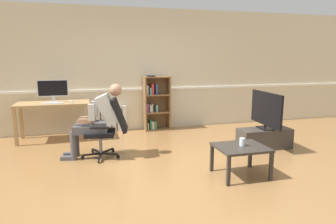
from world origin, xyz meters
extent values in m
plane|color=olive|center=(0.00, 0.00, 0.00)|extent=(18.00, 18.00, 0.00)
cube|color=beige|center=(0.00, 2.65, 1.35)|extent=(12.00, 0.10, 2.70)
cube|color=white|center=(0.00, 2.58, 0.92)|extent=(12.00, 0.03, 0.05)
cube|color=tan|center=(-2.50, 1.87, 0.36)|extent=(0.06, 0.06, 0.72)
cube|color=tan|center=(-1.19, 1.87, 0.36)|extent=(0.06, 0.06, 0.72)
cube|color=tan|center=(-1.19, 2.43, 0.36)|extent=(0.06, 0.06, 0.72)
cube|color=tan|center=(-2.50, 2.43, 0.36)|extent=(0.06, 0.06, 0.72)
cube|color=tan|center=(-1.85, 2.15, 0.74)|extent=(1.39, 0.64, 0.04)
cube|color=silver|center=(-1.84, 2.21, 0.76)|extent=(0.18, 0.14, 0.01)
cube|color=silver|center=(-1.84, 2.23, 0.82)|extent=(0.04, 0.02, 0.10)
cube|color=silver|center=(-1.84, 2.23, 1.03)|extent=(0.60, 0.02, 0.33)
cube|color=black|center=(-1.84, 2.22, 1.03)|extent=(0.55, 0.00, 0.30)
cube|color=white|center=(-1.84, 2.01, 0.77)|extent=(0.40, 0.12, 0.02)
cube|color=white|center=(-1.51, 2.03, 0.77)|extent=(0.06, 0.10, 0.03)
cube|color=brown|center=(0.05, 2.42, 0.61)|extent=(0.03, 0.28, 1.22)
cube|color=brown|center=(0.59, 2.42, 0.61)|extent=(0.03, 0.28, 1.22)
cube|color=brown|center=(0.32, 2.56, 0.61)|extent=(0.55, 0.02, 1.22)
cube|color=brown|center=(0.32, 2.42, 0.01)|extent=(0.52, 0.28, 0.03)
cube|color=brown|center=(0.32, 2.42, 0.41)|extent=(0.52, 0.28, 0.03)
cube|color=brown|center=(0.32, 2.42, 0.81)|extent=(0.52, 0.28, 0.03)
cube|color=brown|center=(0.32, 2.42, 1.20)|extent=(0.52, 0.28, 0.03)
cube|color=beige|center=(0.10, 2.41, 0.11)|extent=(0.02, 0.19, 0.16)
cube|color=#89428E|center=(0.10, 2.43, 0.52)|extent=(0.04, 0.19, 0.20)
cube|color=beige|center=(0.10, 2.44, 0.92)|extent=(0.04, 0.19, 0.20)
cube|color=#38844C|center=(0.16, 2.42, 0.13)|extent=(0.03, 0.19, 0.21)
cube|color=beige|center=(0.16, 2.42, 0.50)|extent=(0.04, 0.19, 0.16)
cube|color=#6699A3|center=(0.16, 2.40, 0.90)|extent=(0.03, 0.19, 0.16)
cube|color=beige|center=(0.21, 2.42, 0.12)|extent=(0.05, 0.19, 0.18)
cube|color=beige|center=(0.20, 2.44, 0.52)|extent=(0.03, 0.19, 0.19)
cube|color=red|center=(0.21, 2.41, 0.94)|extent=(0.05, 0.19, 0.24)
cube|color=#38844C|center=(0.27, 2.43, 0.12)|extent=(0.04, 0.19, 0.18)
cube|color=#6699A3|center=(0.30, 2.43, 0.50)|extent=(0.04, 0.19, 0.15)
cube|color=#2D519E|center=(0.29, 2.40, 0.93)|extent=(0.03, 0.19, 0.23)
cube|color=black|center=(0.18, 2.41, 1.23)|extent=(0.16, 0.22, 0.02)
cube|color=white|center=(-1.10, 2.54, 0.29)|extent=(0.09, 0.08, 0.57)
cube|color=white|center=(-0.99, 2.54, 0.29)|extent=(0.09, 0.08, 0.57)
cube|color=white|center=(-0.87, 2.54, 0.29)|extent=(0.09, 0.08, 0.57)
cube|color=white|center=(-0.75, 2.54, 0.29)|extent=(0.09, 0.08, 0.57)
cube|color=white|center=(-0.64, 2.54, 0.29)|extent=(0.09, 0.08, 0.57)
cube|color=white|center=(-0.52, 2.54, 0.29)|extent=(0.09, 0.08, 0.57)
cube|color=white|center=(-0.40, 2.54, 0.29)|extent=(0.09, 0.08, 0.57)
cube|color=black|center=(-1.04, 0.67, 0.07)|extent=(0.09, 0.30, 0.02)
cylinder|color=black|center=(-1.06, 0.52, 0.03)|extent=(0.03, 0.06, 0.06)
cube|color=black|center=(-0.88, 0.75, 0.07)|extent=(0.28, 0.17, 0.02)
cylinder|color=black|center=(-0.75, 0.68, 0.03)|extent=(0.06, 0.05, 0.06)
cube|color=black|center=(-0.91, 0.92, 0.07)|extent=(0.24, 0.23, 0.02)
cylinder|color=black|center=(-0.80, 1.03, 0.03)|extent=(0.06, 0.05, 0.06)
cube|color=black|center=(-1.08, 0.95, 0.07)|extent=(0.16, 0.29, 0.02)
cylinder|color=black|center=(-1.15, 1.09, 0.03)|extent=(0.04, 0.06, 0.06)
cube|color=black|center=(-1.16, 0.80, 0.07)|extent=(0.30, 0.08, 0.02)
cylinder|color=black|center=(-1.31, 0.78, 0.03)|extent=(0.06, 0.03, 0.06)
cylinder|color=gray|center=(-1.01, 0.82, 0.23)|extent=(0.05, 0.05, 0.30)
cube|color=black|center=(-1.01, 0.82, 0.41)|extent=(0.53, 0.53, 0.07)
cube|color=black|center=(-0.69, 0.76, 0.71)|extent=(0.31, 0.47, 0.55)
cube|color=black|center=(-0.95, 1.07, 0.56)|extent=(0.28, 0.09, 0.03)
cube|color=black|center=(-1.04, 0.56, 0.56)|extent=(0.28, 0.09, 0.03)
cube|color=#4C4C51|center=(-1.01, 0.82, 0.52)|extent=(0.31, 0.38, 0.14)
cube|color=#B2B2AD|center=(-0.88, 0.80, 0.81)|extent=(0.43, 0.40, 0.52)
sphere|color=#A87A5B|center=(-0.75, 0.77, 1.12)|extent=(0.20, 0.20, 0.20)
cube|color=white|center=(-1.29, 0.87, 0.62)|extent=(0.15, 0.06, 0.02)
cube|color=#4C4C51|center=(-1.20, 0.95, 0.49)|extent=(0.43, 0.20, 0.13)
cylinder|color=#4C4C51|center=(-1.41, 0.99, 0.23)|extent=(0.10, 0.10, 0.46)
cube|color=#4C4C51|center=(-1.51, 1.01, 0.03)|extent=(0.23, 0.13, 0.06)
cube|color=#4C4C51|center=(-1.24, 0.76, 0.49)|extent=(0.43, 0.20, 0.13)
cylinder|color=#4C4C51|center=(-1.44, 0.79, 0.23)|extent=(0.10, 0.10, 0.46)
cube|color=#4C4C51|center=(-1.54, 0.81, 0.03)|extent=(0.23, 0.13, 0.06)
cube|color=#B2B2AD|center=(-1.08, 0.99, 0.79)|extent=(0.11, 0.10, 0.26)
cube|color=#A87A5B|center=(-1.19, 0.95, 0.64)|extent=(0.25, 0.11, 0.07)
cube|color=#B2B2AD|center=(-1.14, 0.68, 0.79)|extent=(0.11, 0.10, 0.26)
cube|color=#A87A5B|center=(-1.23, 0.76, 0.64)|extent=(0.25, 0.11, 0.07)
cube|color=#3D3833|center=(1.88, 0.55, 0.18)|extent=(0.96, 0.39, 0.36)
cube|color=black|center=(1.88, 0.55, 0.37)|extent=(0.22, 0.33, 0.02)
cylinder|color=black|center=(1.88, 0.55, 0.41)|extent=(0.04, 0.04, 0.05)
cube|color=black|center=(1.88, 0.55, 0.73)|extent=(0.09, 0.99, 0.59)
cube|color=white|center=(1.91, 0.54, 0.73)|extent=(0.06, 0.93, 0.55)
cube|color=#332D28|center=(0.51, -0.78, 0.20)|extent=(0.04, 0.04, 0.40)
cube|color=#332D28|center=(1.13, -0.78, 0.20)|extent=(0.04, 0.04, 0.40)
cube|color=#332D28|center=(1.13, -0.24, 0.20)|extent=(0.04, 0.04, 0.40)
cube|color=#332D28|center=(0.51, -0.24, 0.20)|extent=(0.04, 0.04, 0.40)
cube|color=#332D28|center=(0.82, -0.51, 0.41)|extent=(0.68, 0.59, 0.03)
cylinder|color=silver|center=(0.85, -0.49, 0.48)|extent=(0.08, 0.08, 0.11)
camera|label=1|loc=(-1.20, -4.09, 1.64)|focal=32.09mm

